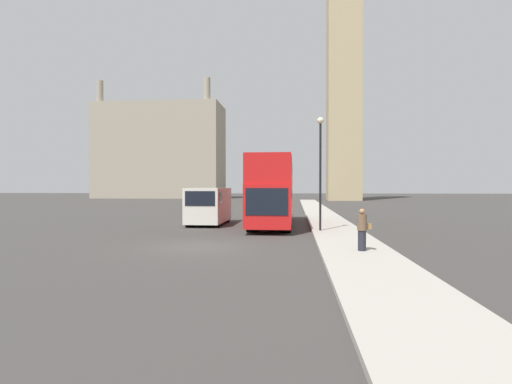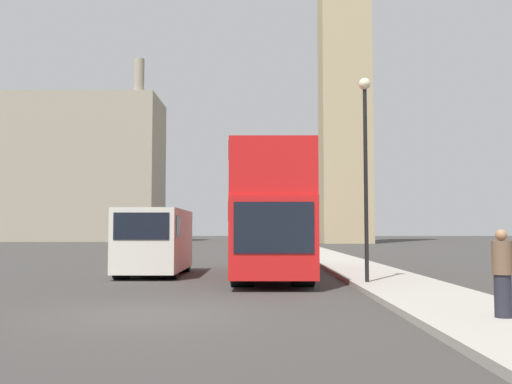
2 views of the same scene
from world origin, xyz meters
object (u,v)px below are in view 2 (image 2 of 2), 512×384
white_van (155,240)px  street_lamp (365,148)px  red_double_decker_bus (270,210)px  pedestrian (503,273)px

white_van → street_lamp: street_lamp is taller
white_van → street_lamp: size_ratio=0.84×
red_double_decker_bus → white_van: (-4.32, 0.19, -1.11)m
pedestrian → red_double_decker_bus: bearing=109.7°
street_lamp → pedestrian: bearing=-80.9°
white_van → red_double_decker_bus: bearing=-2.6°
red_double_decker_bus → pedestrian: size_ratio=7.29×
pedestrian → street_lamp: bearing=99.1°
white_van → pedestrian: size_ratio=3.32×
white_van → pedestrian: 13.94m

